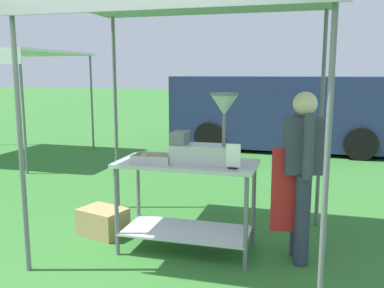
{
  "coord_description": "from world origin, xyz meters",
  "views": [
    {
      "loc": [
        1.38,
        -2.99,
        1.78
      ],
      "look_at": [
        0.26,
        1.09,
        1.06
      ],
      "focal_mm": 39.61,
      "sensor_mm": 36.0,
      "label": 1
    }
  ],
  "objects": [
    {
      "name": "supply_crate",
      "position": [
        -0.76,
        1.07,
        0.15
      ],
      "size": [
        0.57,
        0.48,
        0.3
      ],
      "color": "tan",
      "rests_on": "ground"
    },
    {
      "name": "menu_sign",
      "position": [
        0.75,
        0.71,
        1.02
      ],
      "size": [
        0.13,
        0.05,
        0.23
      ],
      "color": "black",
      "rests_on": "donut_cart"
    },
    {
      "name": "van_navy",
      "position": [
        0.85,
        7.15,
        0.88
      ],
      "size": [
        5.19,
        2.19,
        1.69
      ],
      "color": "navy",
      "rests_on": "ground"
    },
    {
      "name": "neighbour_tent",
      "position": [
        -4.74,
        4.48,
        2.13
      ],
      "size": [
        2.87,
        2.63,
        2.2
      ],
      "color": "slate",
      "rests_on": "ground"
    },
    {
      "name": "donut_cart",
      "position": [
        0.26,
        0.89,
        0.65
      ],
      "size": [
        1.36,
        0.65,
        0.92
      ],
      "color": "#B7B7BC",
      "rests_on": "ground"
    },
    {
      "name": "donut_tray",
      "position": [
        -0.06,
        0.81,
        0.94
      ],
      "size": [
        0.39,
        0.26,
        0.07
      ],
      "color": "#B7B7BC",
      "rests_on": "donut_cart"
    },
    {
      "name": "donut_fryer",
      "position": [
        0.46,
        0.86,
        1.16
      ],
      "size": [
        0.63,
        0.28,
        0.68
      ],
      "color": "#B7B7BC",
      "rests_on": "donut_cart"
    },
    {
      "name": "vendor",
      "position": [
        1.34,
        0.97,
        0.9
      ],
      "size": [
        0.47,
        0.54,
        1.61
      ],
      "color": "#2D3347",
      "rests_on": "ground"
    },
    {
      "name": "stall_canopy",
      "position": [
        0.26,
        0.99,
        2.4
      ],
      "size": [
        2.74,
        2.09,
        2.51
      ],
      "color": "slate",
      "rests_on": "ground"
    },
    {
      "name": "ground_plane",
      "position": [
        0.0,
        6.0,
        0.0
      ],
      "size": [
        70.0,
        70.0,
        0.0
      ],
      "primitive_type": "plane",
      "color": "#33702D"
    }
  ]
}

